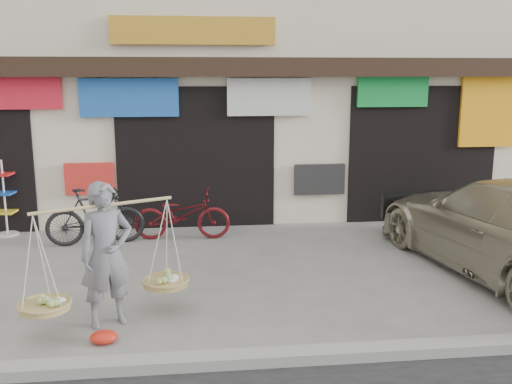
{
  "coord_description": "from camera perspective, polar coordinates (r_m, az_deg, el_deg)",
  "views": [
    {
      "loc": [
        -0.07,
        -7.36,
        2.93
      ],
      "look_at": [
        0.86,
        0.9,
        1.2
      ],
      "focal_mm": 40.0,
      "sensor_mm": 36.0,
      "label": 1
    }
  ],
  "objects": [
    {
      "name": "street_vendor",
      "position": [
        6.92,
        -14.7,
        -6.57
      ],
      "size": [
        1.88,
        1.16,
        1.73
      ],
      "rotation": [
        0.0,
        0.0,
        0.43
      ],
      "color": "slate",
      "rests_on": "ground"
    },
    {
      "name": "red_bag",
      "position": [
        6.73,
        -14.99,
        -13.83
      ],
      "size": [
        0.31,
        0.25,
        0.14
      ],
      "primitive_type": "ellipsoid",
      "color": "red",
      "rests_on": "ground"
    },
    {
      "name": "kerb",
      "position": [
        6.08,
        -5.22,
        -16.47
      ],
      "size": [
        70.0,
        0.25,
        0.12
      ],
      "primitive_type": "cube",
      "color": "gray",
      "rests_on": "ground"
    },
    {
      "name": "bike_1",
      "position": [
        10.28,
        -15.77,
        -2.36
      ],
      "size": [
        1.73,
        0.7,
        1.01
      ],
      "primitive_type": "imported",
      "rotation": [
        0.0,
        0.0,
        1.71
      ],
      "color": "black",
      "rests_on": "ground"
    },
    {
      "name": "suv",
      "position": [
        9.17,
        24.23,
        -3.19
      ],
      "size": [
        2.8,
        5.3,
        1.46
      ],
      "rotation": [
        0.0,
        0.0,
        3.3
      ],
      "color": "#B4AB91",
      "rests_on": "ground"
    },
    {
      "name": "shophouse_block",
      "position": [
        13.79,
        -6.32,
        13.83
      ],
      "size": [
        14.0,
        6.32,
        7.0
      ],
      "color": "beige",
      "rests_on": "ground"
    },
    {
      "name": "display_rack",
      "position": [
        11.41,
        -23.8,
        -1.22
      ],
      "size": [
        0.39,
        0.39,
        1.41
      ],
      "rotation": [
        0.0,
        0.0,
        -0.13
      ],
      "color": "silver",
      "rests_on": "ground"
    },
    {
      "name": "bike_2",
      "position": [
        10.33,
        -7.41,
        -2.25
      ],
      "size": [
        1.74,
        0.68,
        0.9
      ],
      "primitive_type": "imported",
      "rotation": [
        0.0,
        0.0,
        1.52
      ],
      "color": "#570E12",
      "rests_on": "ground"
    },
    {
      "name": "ground",
      "position": [
        7.93,
        -5.55,
        -10.02
      ],
      "size": [
        70.0,
        70.0,
        0.0
      ],
      "primitive_type": "plane",
      "color": "gray",
      "rests_on": "ground"
    }
  ]
}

